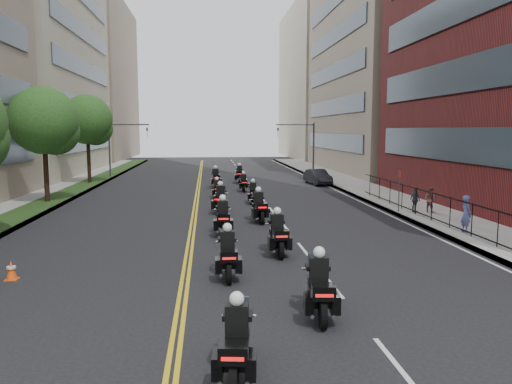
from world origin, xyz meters
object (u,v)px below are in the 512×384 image
motorcycle_11 (239,175)px  pedestrian_b (430,200)px  motorcycle_4 (223,219)px  traffic_cone (11,270)px  parked_sedan (318,177)px  motorcycle_7 (253,194)px  motorcycle_8 (217,190)px  motorcycle_10 (216,179)px  motorcycle_3 (278,236)px  motorcycle_9 (244,183)px  pedestrian_c (415,200)px  motorcycle_1 (319,290)px  motorcycle_0 (236,346)px  pedestrian_a (466,214)px  motorcycle_6 (220,200)px  motorcycle_5 (259,208)px  motorcycle_2 (228,256)px

motorcycle_11 → pedestrian_b: 20.82m
motorcycle_4 → traffic_cone: motorcycle_4 is taller
motorcycle_4 → parked_sedan: bearing=66.4°
motorcycle_4 → motorcycle_7: bearing=76.8°
motorcycle_8 → traffic_cone: 20.30m
motorcycle_10 → traffic_cone: bearing=-109.7°
motorcycle_7 → motorcycle_10: size_ratio=0.88×
motorcycle_3 → parked_sedan: (7.13, 24.70, -0.05)m
motorcycle_4 → motorcycle_8: 12.64m
motorcycle_8 → motorcycle_9: size_ratio=0.94×
pedestrian_c → motorcycle_8: bearing=41.7°
motorcycle_9 → motorcycle_10: 3.56m
pedestrian_b → parked_sedan: bearing=-21.8°
motorcycle_1 → motorcycle_8: bearing=101.4°
motorcycle_7 → parked_sedan: 12.98m
pedestrian_b → motorcycle_0: bearing=113.9°
motorcycle_4 → motorcycle_10: size_ratio=1.00×
motorcycle_9 → pedestrian_a: pedestrian_a is taller
motorcycle_1 → motorcycle_6: motorcycle_6 is taller
motorcycle_8 → pedestrian_b: bearing=-35.4°
motorcycle_8 → motorcycle_5: bearing=-79.0°
motorcycle_5 → traffic_cone: size_ratio=3.97×
motorcycle_9 → motorcycle_6: bearing=-101.3°
pedestrian_b → motorcycle_9: bearing=7.7°
motorcycle_0 → pedestrian_c: bearing=65.3°
motorcycle_1 → motorcycle_4: motorcycle_4 is taller
motorcycle_10 → motorcycle_0: bearing=-94.4°
pedestrian_c → motorcycle_4: bearing=99.5°
motorcycle_2 → traffic_cone: size_ratio=3.83×
motorcycle_0 → pedestrian_b: size_ratio=1.60×
motorcycle_6 → pedestrian_b: bearing=-1.5°
pedestrian_c → traffic_cone: pedestrian_c is taller
motorcycle_7 → motorcycle_11: size_ratio=0.89×
motorcycle_0 → pedestrian_c: (11.36, 18.01, 0.20)m
motorcycle_10 → motorcycle_8: bearing=-94.4°
motorcycle_1 → pedestrian_b: (9.89, 14.94, 0.15)m
motorcycle_8 → motorcycle_10: (0.03, 6.54, 0.14)m
motorcycle_0 → motorcycle_10: size_ratio=0.92×
motorcycle_0 → pedestrian_b: 21.76m
motorcycle_0 → motorcycle_10: 32.81m
parked_sedan → pedestrian_a: size_ratio=2.37×
motorcycle_6 → traffic_cone: 14.52m
motorcycle_3 → motorcycle_8: 16.65m
motorcycle_5 → motorcycle_10: (-1.99, 16.09, -0.00)m
motorcycle_1 → motorcycle_8: size_ratio=1.22×
motorcycle_7 → motorcycle_8: size_ratio=1.08×
motorcycle_11 → motorcycle_9: bearing=-87.1°
pedestrian_c → motorcycle_2: bearing=122.9°
motorcycle_5 → traffic_cone: (-9.13, -9.46, -0.43)m
motorcycle_0 → pedestrian_b: (12.24, 17.99, 0.20)m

